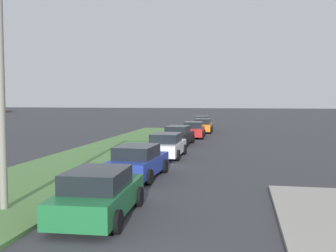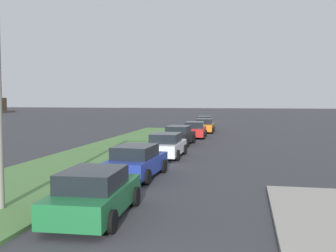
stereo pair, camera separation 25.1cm
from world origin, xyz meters
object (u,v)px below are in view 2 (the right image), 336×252
parked_car_white (166,145)px  parked_car_red (195,130)px  parked_car_blue (136,162)px  parked_car_green (95,194)px  parked_car_silver (204,122)px  streetlight (9,71)px  parked_car_orange (204,126)px  parked_car_black (179,135)px

parked_car_white → parked_car_red: bearing=-0.6°
parked_car_blue → parked_car_green: bearing=-173.2°
parked_car_red → parked_car_silver: size_ratio=1.00×
parked_car_green → streetlight: bearing=86.1°
parked_car_green → parked_car_orange: 30.66m
parked_car_black → parked_car_blue: bearing=-176.1°
parked_car_black → parked_car_red: bearing=-2.3°
parked_car_blue → parked_car_red: size_ratio=1.00×
parked_car_orange → streetlight: (-30.61, 2.76, 3.67)m
parked_car_orange → streetlight: bearing=173.0°
parked_car_white → parked_car_black: same height
parked_car_orange → parked_car_silver: (6.19, 0.66, 0.00)m
parked_car_red → parked_car_silver: (12.01, 0.42, 0.00)m
parked_car_green → parked_car_black: size_ratio=1.00×
parked_car_white → parked_car_silver: same height
parked_car_red → streetlight: size_ratio=0.58×
parked_car_silver → parked_car_white: bearing=178.3°
parked_car_white → parked_car_black: bearing=3.1°
parked_car_blue → parked_car_black: size_ratio=1.00×
parked_car_orange → parked_car_silver: same height
parked_car_green → parked_car_white: size_ratio=1.02×
parked_car_blue → parked_car_white: same height
parked_car_white → streetlight: 13.13m
parked_car_black → parked_car_red: (5.74, -0.49, 0.00)m
parked_car_blue → parked_car_red: same height
parked_car_orange → parked_car_white: bearing=177.0°
parked_car_green → parked_car_red: bearing=-2.1°
parked_car_white → parked_car_black: 6.67m
parked_car_green → parked_car_silver: same height
parked_car_blue → streetlight: size_ratio=0.58×
parked_car_blue → parked_car_black: 13.05m
parked_car_black → parked_car_white: bearing=-174.2°
parked_car_green → parked_car_orange: size_ratio=1.01×
parked_car_red → parked_car_green: bearing=178.1°
streetlight → parked_car_blue: bearing=-21.1°
parked_car_black → parked_car_red: same height
parked_car_blue → parked_car_white: 6.38m
parked_car_silver → parked_car_green: bearing=178.6°
parked_car_white → parked_car_orange: same height
parked_car_green → parked_car_red: size_ratio=1.00×
streetlight → parked_car_orange: bearing=-5.1°
parked_car_red → parked_car_white: bearing=176.9°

